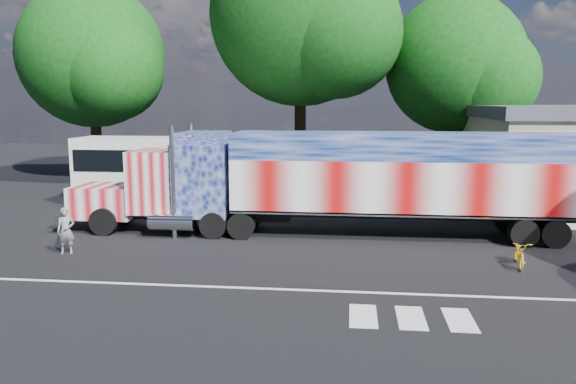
# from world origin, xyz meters

# --- Properties ---
(ground) EXTENTS (100.00, 100.00, 0.00)m
(ground) POSITION_xyz_m (0.00, 0.00, 0.00)
(ground) COLOR black
(lane_markings) EXTENTS (30.00, 2.67, 0.01)m
(lane_markings) POSITION_xyz_m (1.71, -3.77, 0.01)
(lane_markings) COLOR silver
(lane_markings) RESTS_ON ground
(semi_truck) EXTENTS (21.02, 3.32, 4.48)m
(semi_truck) POSITION_xyz_m (1.95, 3.99, 2.31)
(semi_truck) COLOR black
(semi_truck) RESTS_ON ground
(coach_bus) EXTENTS (12.15, 2.83, 3.54)m
(coach_bus) POSITION_xyz_m (-5.83, 9.91, 1.83)
(coach_bus) COLOR white
(coach_bus) RESTS_ON ground
(woman) EXTENTS (0.71, 0.60, 1.67)m
(woman) POSITION_xyz_m (-7.68, 0.04, 0.84)
(woman) COLOR slate
(woman) RESTS_ON ground
(bicycle) EXTENTS (0.83, 1.76, 0.89)m
(bicycle) POSITION_xyz_m (8.03, 0.18, 0.44)
(bicycle) COLOR gold
(bicycle) RESTS_ON ground
(tree_n_mid) EXTENTS (11.47, 10.92, 16.01)m
(tree_n_mid) POSITION_xyz_m (-0.54, 16.28, 10.49)
(tree_n_mid) COLOR black
(tree_n_mid) RESTS_ON ground
(tree_ne_a) EXTENTS (8.76, 8.35, 11.80)m
(tree_ne_a) POSITION_xyz_m (8.73, 16.89, 7.57)
(tree_ne_a) COLOR black
(tree_ne_a) RESTS_ON ground
(tree_nw_a) EXTENTS (9.98, 9.50, 13.16)m
(tree_nw_a) POSITION_xyz_m (-14.60, 17.86, 8.36)
(tree_nw_a) COLOR black
(tree_nw_a) RESTS_ON ground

